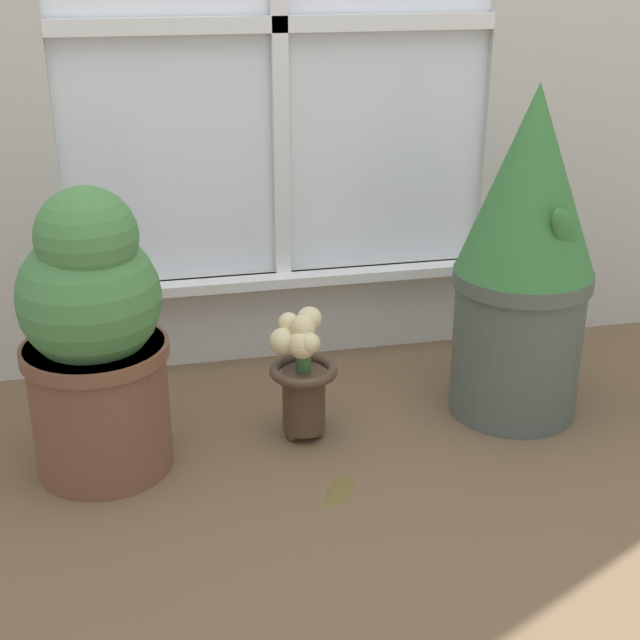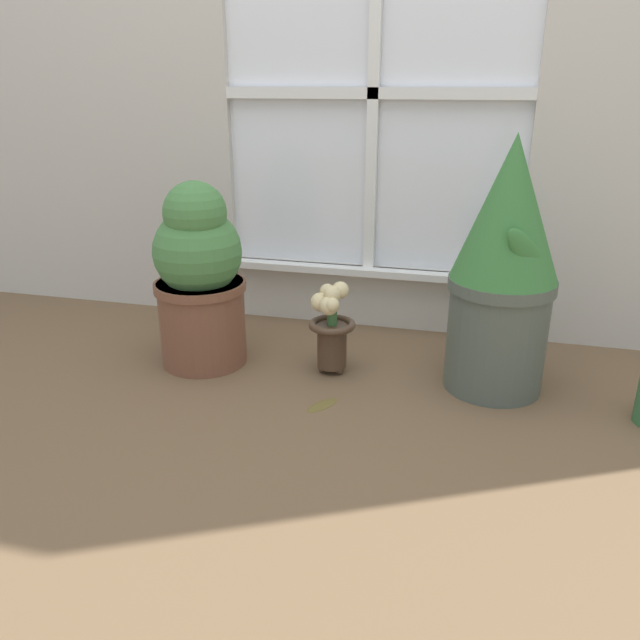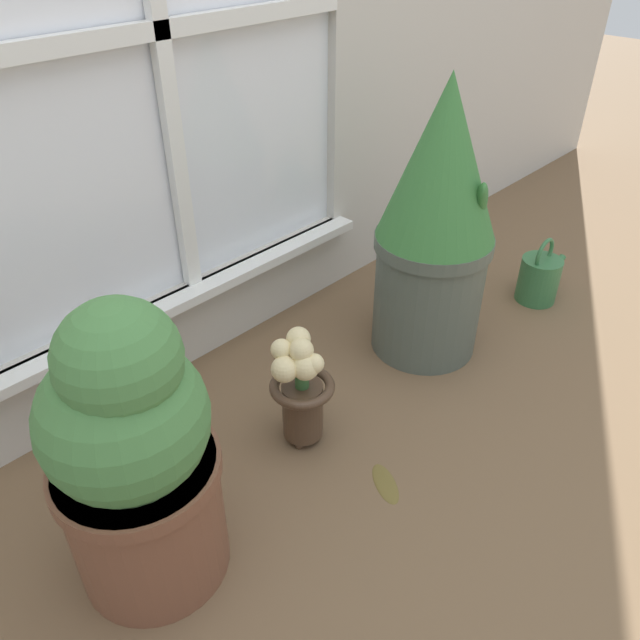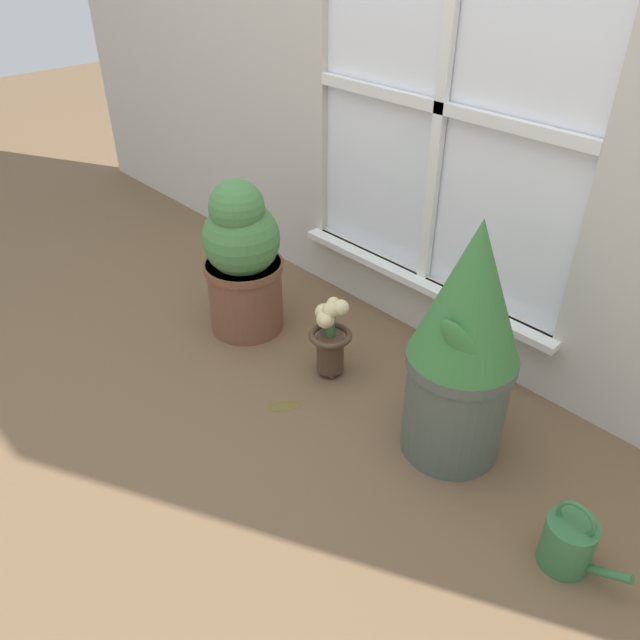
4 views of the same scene
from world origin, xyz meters
name	(u,v)px [view 2 (image 2 of 4)]	position (x,y,z in m)	size (l,w,h in m)	color
ground_plane	(326,404)	(0.00, 0.00, 0.00)	(10.00, 10.00, 0.00)	brown
potted_plant_left	(199,277)	(-0.44, 0.18, 0.28)	(0.28, 0.28, 0.57)	brown
potted_plant_right	(504,267)	(0.44, 0.22, 0.36)	(0.29, 0.29, 0.71)	#4C564C
flower_vase	(331,326)	(-0.04, 0.21, 0.15)	(0.14, 0.14, 0.28)	#473323
fallen_leaf	(322,404)	(-0.01, -0.01, 0.00)	(0.09, 0.12, 0.01)	brown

